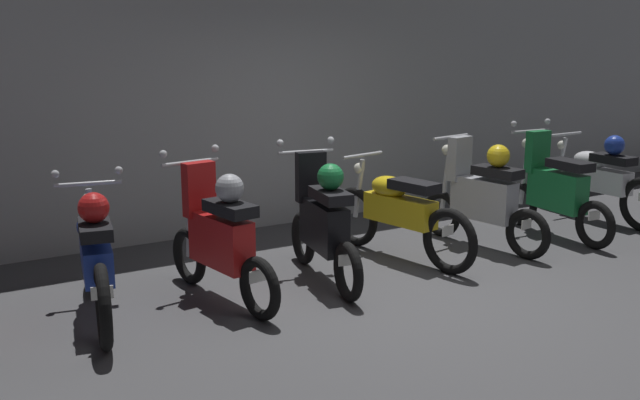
{
  "coord_description": "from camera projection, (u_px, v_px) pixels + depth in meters",
  "views": [
    {
      "loc": [
        -3.91,
        -5.0,
        2.27
      ],
      "look_at": [
        -0.48,
        0.78,
        0.75
      ],
      "focal_mm": 41.38,
      "sensor_mm": 36.0,
      "label": 1
    }
  ],
  "objects": [
    {
      "name": "motorbike_slot_5",
      "position": [
        482.0,
        196.0,
        7.92
      ],
      "size": [
        0.56,
        1.67,
        1.18
      ],
      "color": "black",
      "rests_on": "ground"
    },
    {
      "name": "motorbike_slot_3",
      "position": [
        323.0,
        222.0,
        6.83
      ],
      "size": [
        0.58,
        1.67,
        1.29
      ],
      "color": "black",
      "rests_on": "ground"
    },
    {
      "name": "motorbike_slot_1",
      "position": [
        96.0,
        255.0,
        5.93
      ],
      "size": [
        0.62,
        1.93,
        1.15
      ],
      "color": "black",
      "rests_on": "ground"
    },
    {
      "name": "motorbike_slot_4",
      "position": [
        398.0,
        212.0,
        7.52
      ],
      "size": [
        0.61,
        1.93,
        1.03
      ],
      "color": "black",
      "rests_on": "ground"
    },
    {
      "name": "back_wall",
      "position": [
        264.0,
        95.0,
        8.71
      ],
      "size": [
        16.0,
        0.3,
        3.12
      ],
      "primitive_type": "cube",
      "color": "#9EA0A3",
      "rests_on": "ground"
    },
    {
      "name": "motorbike_slot_6",
      "position": [
        554.0,
        190.0,
        8.37
      ],
      "size": [
        0.59,
        1.68,
        1.29
      ],
      "color": "black",
      "rests_on": "ground"
    },
    {
      "name": "motorbike_slot_7",
      "position": [
        598.0,
        178.0,
        9.08
      ],
      "size": [
        0.56,
        1.95,
        1.08
      ],
      "color": "black",
      "rests_on": "ground"
    },
    {
      "name": "motorbike_slot_2",
      "position": [
        219.0,
        237.0,
        6.32
      ],
      "size": [
        0.58,
        1.68,
        1.29
      ],
      "color": "black",
      "rests_on": "ground"
    },
    {
      "name": "ground_plane",
      "position": [
        410.0,
        292.0,
        6.64
      ],
      "size": [
        80.0,
        80.0,
        0.0
      ],
      "primitive_type": "plane",
      "color": "#424244"
    }
  ]
}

